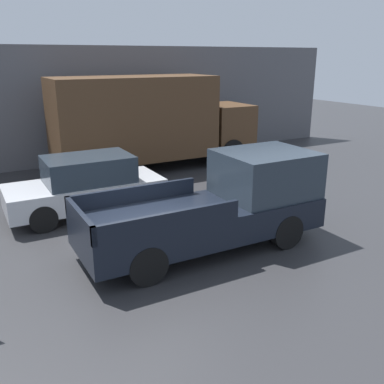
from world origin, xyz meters
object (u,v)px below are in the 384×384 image
car (87,185)px  newspaper_box (87,151)px  pickup_truck (222,204)px  delivery_truck (149,120)px

car → newspaper_box: bearing=74.4°
pickup_truck → car: pickup_truck is taller
pickup_truck → car: size_ratio=1.32×
car → newspaper_box: size_ratio=3.91×
pickup_truck → newspaper_box: 9.45m
car → delivery_truck: size_ratio=0.53×
delivery_truck → newspaper_box: delivery_truck is taller
car → delivery_truck: (3.63, 3.89, 1.09)m
delivery_truck → car: bearing=-133.0°
pickup_truck → delivery_truck: (1.41, 7.52, 0.93)m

